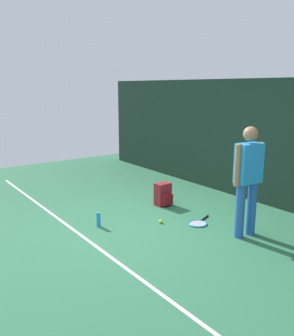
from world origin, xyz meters
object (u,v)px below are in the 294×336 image
(tennis_racket, at_px, (198,223))
(tennis_ball_near_player, at_px, (161,221))
(tennis_player, at_px, (248,175))
(backpack, at_px, (163,195))
(water_bottle, at_px, (99,220))

(tennis_racket, relative_size, tennis_ball_near_player, 9.60)
(tennis_player, xyz_separation_m, backpack, (-1.90, -0.10, -0.76))
(backpack, relative_size, water_bottle, 1.79)
(tennis_player, xyz_separation_m, tennis_ball_near_player, (-1.17, -0.73, -0.93))
(tennis_player, distance_m, tennis_ball_near_player, 1.67)
(water_bottle, bearing_deg, backpack, 98.88)
(tennis_ball_near_player, bearing_deg, tennis_player, 32.16)
(tennis_ball_near_player, relative_size, water_bottle, 0.27)
(tennis_player, relative_size, water_bottle, 6.93)
(tennis_racket, relative_size, backpack, 1.44)
(tennis_racket, distance_m, backpack, 1.15)
(tennis_player, height_order, water_bottle, tennis_player)
(tennis_ball_near_player, xyz_separation_m, water_bottle, (-0.49, -0.93, 0.09))
(backpack, bearing_deg, tennis_ball_near_player, -134.07)
(tennis_racket, distance_m, tennis_ball_near_player, 0.63)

